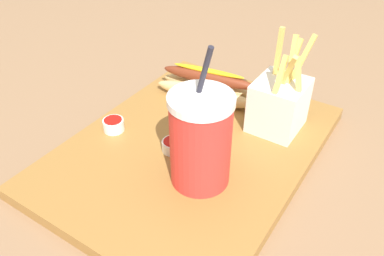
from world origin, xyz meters
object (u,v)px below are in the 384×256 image
(ketchup_cup_2, at_px, (173,145))
(ketchup_cup_1, at_px, (114,124))
(hot_dog_1, at_px, (208,87))
(fries_basket, at_px, (279,103))
(soda_cup, at_px, (201,140))

(ketchup_cup_2, bearing_deg, ketchup_cup_1, 95.09)
(hot_dog_1, distance_m, ketchup_cup_1, 0.18)
(fries_basket, bearing_deg, soda_cup, 167.12)
(ketchup_cup_1, bearing_deg, fries_basket, -54.76)
(fries_basket, relative_size, ketchup_cup_1, 4.71)
(hot_dog_1, height_order, ketchup_cup_2, hot_dog_1)
(fries_basket, height_order, ketchup_cup_2, fries_basket)
(soda_cup, xyz_separation_m, hot_dog_1, (0.19, 0.10, -0.04))
(soda_cup, relative_size, hot_dog_1, 1.03)
(soda_cup, bearing_deg, ketchup_cup_1, 83.84)
(hot_dog_1, height_order, ketchup_cup_1, hot_dog_1)
(soda_cup, xyz_separation_m, ketchup_cup_2, (0.03, 0.07, -0.06))
(ketchup_cup_1, bearing_deg, soda_cup, -96.16)
(fries_basket, height_order, ketchup_cup_1, fries_basket)
(fries_basket, bearing_deg, hot_dog_1, 84.32)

